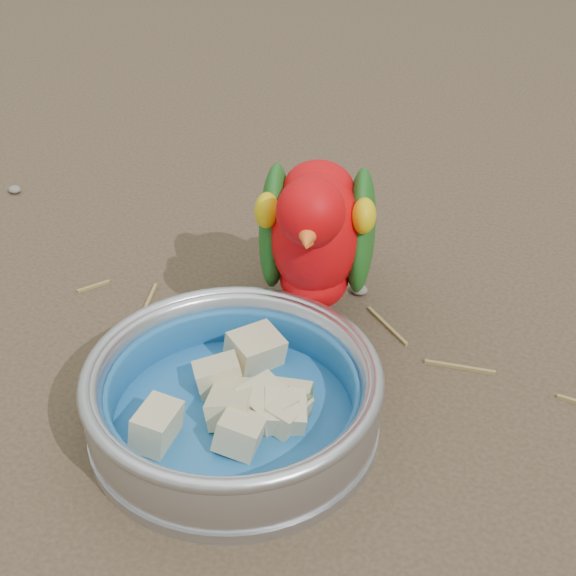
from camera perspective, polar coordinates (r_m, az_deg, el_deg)
The scene contains 6 objects.
ground at distance 0.77m, azimuth -10.28°, elevation -6.76°, with size 60.00×60.00×0.00m, color #483828.
food_bowl at distance 0.72m, azimuth -3.51°, elevation -8.64°, with size 0.23×0.23×0.02m, color #B2B2BA.
bowl_wall at distance 0.70m, azimuth -3.59°, elevation -6.86°, with size 0.23×0.23×0.04m, color #B2B2BA, non-canonical shape.
fruit_wedges at distance 0.71m, azimuth -3.57°, elevation -7.29°, with size 0.14×0.14×0.03m, color #C3B68B, non-canonical shape.
lory_parrot at distance 0.78m, azimuth 1.79°, elevation 2.63°, with size 0.10×0.22×0.18m, color red, non-canonical shape.
ground_debris at distance 0.79m, azimuth -6.24°, elevation -4.42°, with size 0.90×0.80×0.01m, color olive, non-canonical shape.
Camera 1 is at (0.39, -0.43, 0.50)m, focal length 55.00 mm.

